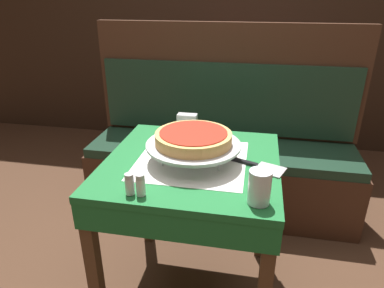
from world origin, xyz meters
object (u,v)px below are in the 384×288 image
(dining_table_rear, at_px, (245,93))
(pizza_server, at_px, (256,165))
(pizza_pan_stand, at_px, (193,145))
(deep_dish_pizza, at_px, (193,138))
(condiment_caddy, at_px, (252,75))
(napkin_holder, at_px, (187,123))
(booth_bench, at_px, (222,159))
(pepper_shaker, at_px, (141,185))
(salt_shaker, at_px, (130,184))
(water_glass_near, at_px, (260,187))
(dining_table_front, at_px, (192,180))

(dining_table_rear, relative_size, pizza_server, 2.86)
(dining_table_rear, bearing_deg, pizza_pan_stand, -95.55)
(deep_dish_pizza, bearing_deg, condiment_caddy, 82.66)
(deep_dish_pizza, bearing_deg, napkin_holder, 106.01)
(deep_dish_pizza, relative_size, pizza_server, 1.20)
(dining_table_rear, relative_size, booth_bench, 0.43)
(pepper_shaker, bearing_deg, napkin_holder, 86.83)
(deep_dish_pizza, height_order, salt_shaker, deep_dish_pizza)
(dining_table_rear, height_order, pepper_shaker, pepper_shaker)
(water_glass_near, height_order, pepper_shaker, water_glass_near)
(dining_table_front, xyz_separation_m, pizza_server, (0.27, -0.01, 0.10))
(dining_table_front, height_order, booth_bench, booth_bench)
(water_glass_near, bearing_deg, salt_shaker, -176.03)
(water_glass_near, xyz_separation_m, napkin_holder, (-0.37, 0.60, -0.02))
(water_glass_near, xyz_separation_m, condiment_caddy, (-0.08, 1.78, -0.01))
(napkin_holder, height_order, condiment_caddy, condiment_caddy)
(dining_table_front, height_order, water_glass_near, water_glass_near)
(pizza_server, xyz_separation_m, napkin_holder, (-0.36, 0.33, 0.04))
(condiment_caddy, bearing_deg, dining_table_rear, 177.89)
(dining_table_rear, bearing_deg, pepper_shaker, -98.73)
(pizza_pan_stand, height_order, water_glass_near, water_glass_near)
(deep_dish_pizza, xyz_separation_m, salt_shaker, (-0.17, -0.30, -0.07))
(dining_table_rear, height_order, booth_bench, booth_bench)
(condiment_caddy, bearing_deg, deep_dish_pizza, -97.34)
(dining_table_rear, height_order, pizza_server, pizza_server)
(pizza_pan_stand, relative_size, deep_dish_pizza, 1.25)
(pepper_shaker, bearing_deg, water_glass_near, 4.36)
(pizza_server, xyz_separation_m, water_glass_near, (0.01, -0.27, 0.06))
(dining_table_front, height_order, napkin_holder, napkin_holder)
(dining_table_rear, xyz_separation_m, deep_dish_pizza, (-0.15, -1.52, 0.22))
(pizza_server, bearing_deg, water_glass_near, -87.09)
(condiment_caddy, bearing_deg, pepper_shaker, -100.21)
(booth_bench, bearing_deg, dining_table_rear, 81.03)
(booth_bench, height_order, pizza_pan_stand, booth_bench)
(dining_table_front, distance_m, pizza_server, 0.29)
(pizza_pan_stand, relative_size, condiment_caddy, 2.22)
(booth_bench, bearing_deg, condiment_caddy, 77.13)
(napkin_holder, bearing_deg, salt_shaker, -96.81)
(pizza_server, relative_size, salt_shaker, 3.32)
(dining_table_front, relative_size, pizza_server, 2.83)
(napkin_holder, relative_size, condiment_caddy, 0.56)
(pepper_shaker, bearing_deg, booth_bench, 81.41)
(water_glass_near, bearing_deg, condiment_caddy, 92.60)
(pizza_pan_stand, bearing_deg, water_glass_near, -43.90)
(condiment_caddy, bearing_deg, pizza_pan_stand, -97.34)
(dining_table_rear, height_order, salt_shaker, salt_shaker)
(dining_table_front, xyz_separation_m, dining_table_rear, (0.16, 1.51, -0.01))
(booth_bench, distance_m, pepper_shaker, 1.22)
(water_glass_near, bearing_deg, pepper_shaker, -175.64)
(salt_shaker, height_order, napkin_holder, napkin_holder)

